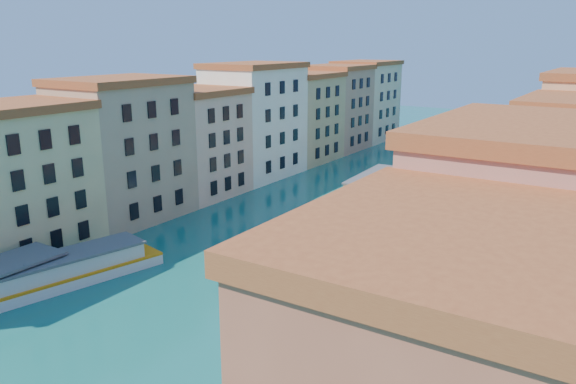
% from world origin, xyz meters
% --- Properties ---
extents(left_bank_palazzos, '(12.80, 128.40, 21.00)m').
position_xyz_m(left_bank_palazzos, '(-26.00, 64.68, 9.71)').
color(left_bank_palazzos, beige).
rests_on(left_bank_palazzos, ground).
extents(quay, '(4.00, 140.00, 1.00)m').
position_xyz_m(quay, '(22.00, 65.00, 0.50)').
color(quay, '#9E957F').
rests_on(quay, ground).
extents(restaurant_awnings, '(3.20, 44.55, 3.12)m').
position_xyz_m(restaurant_awnings, '(22.19, 23.00, 2.99)').
color(restaurant_awnings, maroon).
rests_on(restaurant_awnings, ground).
extents(mooring_poles_right, '(1.44, 54.24, 3.20)m').
position_xyz_m(mooring_poles_right, '(19.10, 28.80, 1.30)').
color(mooring_poles_right, brown).
rests_on(mooring_poles_right, ground).
extents(vaporetto_near, '(9.70, 21.99, 3.19)m').
position_xyz_m(vaporetto_near, '(-14.00, 19.63, 1.44)').
color(vaporetto_near, silver).
rests_on(vaporetto_near, ground).
extents(vaporetto_far, '(5.55, 20.09, 2.96)m').
position_xyz_m(vaporetto_far, '(-2.42, 72.37, 1.33)').
color(vaporetto_far, silver).
rests_on(vaporetto_far, ground).
extents(gondola_fore, '(5.36, 10.65, 2.25)m').
position_xyz_m(gondola_fore, '(-2.35, 34.87, 0.38)').
color(gondola_fore, black).
rests_on(gondola_fore, ground).
extents(gondola_right, '(5.79, 9.81, 2.14)m').
position_xyz_m(gondola_right, '(10.58, 27.72, 0.41)').
color(gondola_right, black).
rests_on(gondola_right, ground).
extents(gondola_far, '(1.40, 11.87, 1.68)m').
position_xyz_m(gondola_far, '(10.62, 59.37, 0.34)').
color(gondola_far, black).
rests_on(gondola_far, ground).
extents(motorboat_mid, '(3.47, 7.11, 1.41)m').
position_xyz_m(motorboat_mid, '(-0.20, 54.03, 0.55)').
color(motorboat_mid, white).
rests_on(motorboat_mid, ground).
extents(motorboat_far, '(2.98, 7.46, 1.51)m').
position_xyz_m(motorboat_far, '(7.50, 88.24, 0.59)').
color(motorboat_far, silver).
rests_on(motorboat_far, ground).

